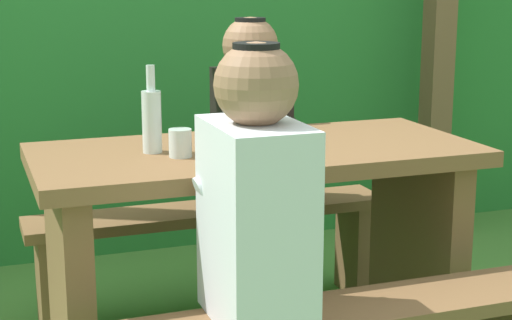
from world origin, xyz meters
The scene contains 10 objects.
hedge_backdrop centered at (0.00, 1.66, 1.05)m, with size 6.40×0.62×2.11m, color #27752E.
pergola_post_right centered at (1.35, 1.11, 1.15)m, with size 0.12×0.12×2.30m, color brown.
picnic_table centered at (0.00, 0.00, 0.52)m, with size 1.40×0.64×0.77m.
bench_far centered at (0.00, 0.52, 0.31)m, with size 1.40×0.24×0.43m.
person_white_shirt centered at (-0.19, -0.52, 0.76)m, with size 0.25×0.35×0.72m.
person_black_coat centered at (0.17, 0.52, 0.76)m, with size 0.25×0.35×0.72m.
drinking_glass centered at (-0.26, -0.06, 0.81)m, with size 0.07×0.07×0.08m, color silver.
bottle_left centered at (-0.33, 0.03, 0.88)m, with size 0.06×0.06×0.27m.
bottle_right centered at (-0.05, 0.02, 0.87)m, with size 0.06×0.06×0.24m.
cell_phone centered at (-0.14, -0.01, 0.78)m, with size 0.07×0.14×0.01m, color black.
Camera 1 is at (-0.86, -2.41, 1.31)m, focal length 58.05 mm.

